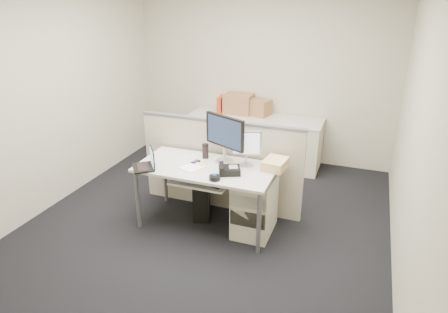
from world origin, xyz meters
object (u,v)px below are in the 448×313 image
at_px(desk, 206,172).
at_px(laptop, 143,159).
at_px(monitor_main, 225,139).
at_px(desk_phone, 229,170).

relative_size(desk, laptop, 5.29).
distance_m(desk, monitor_main, 0.41).
bearing_deg(laptop, desk_phone, 64.93).
xyz_separation_m(monitor_main, laptop, (-0.77, -0.46, -0.16)).
bearing_deg(monitor_main, desk, -105.23).
xyz_separation_m(laptop, desk_phone, (0.92, 0.20, -0.07)).
bearing_deg(monitor_main, laptop, -124.57).
distance_m(monitor_main, laptop, 0.91).
bearing_deg(monitor_main, desk_phone, -35.83).
distance_m(desk, laptop, 0.70).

